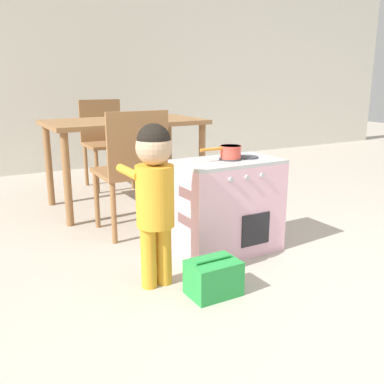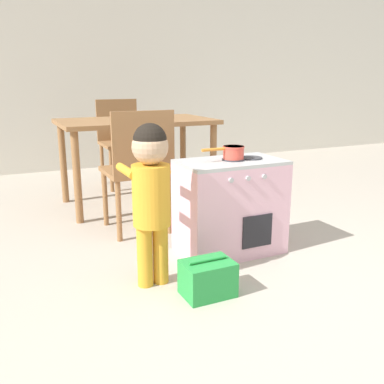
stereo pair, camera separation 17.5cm
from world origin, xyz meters
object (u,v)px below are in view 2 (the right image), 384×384
(dining_chair_near, at_px, (138,167))
(dining_table, at_px, (136,131))
(dining_chair_far, at_px, (121,139))
(play_kitchen, at_px, (230,207))
(child_figure, at_px, (151,185))
(toy_pot, at_px, (233,152))
(toy_basket, at_px, (208,278))

(dining_chair_near, bearing_deg, dining_table, 72.59)
(dining_chair_near, relative_size, dining_chair_far, 1.00)
(play_kitchen, xyz_separation_m, dining_chair_near, (-0.39, 0.57, 0.17))
(dining_table, height_order, dining_chair_far, dining_chair_far)
(child_figure, bearing_deg, dining_chair_near, 76.16)
(toy_pot, bearing_deg, dining_chair_near, 125.24)
(dining_chair_near, bearing_deg, toy_basket, -89.42)
(toy_pot, xyz_separation_m, dining_chair_far, (-0.10, 2.00, -0.16))
(dining_chair_near, bearing_deg, child_figure, -103.84)
(child_figure, bearing_deg, play_kitchen, 19.81)
(toy_pot, xyz_separation_m, dining_table, (-0.18, 1.27, 0.00))
(toy_pot, relative_size, dining_table, 0.22)
(play_kitchen, xyz_separation_m, child_figure, (-0.58, -0.21, 0.24))
(toy_pot, relative_size, dining_chair_near, 0.32)
(toy_basket, height_order, dining_table, dining_table)
(play_kitchen, bearing_deg, child_figure, -160.19)
(dining_chair_near, bearing_deg, dining_chair_far, 78.31)
(toy_pot, bearing_deg, toy_basket, -131.34)
(child_figure, xyz_separation_m, dining_chair_far, (0.49, 2.21, -0.07))
(child_figure, relative_size, toy_basket, 3.38)
(dining_table, xyz_separation_m, dining_chair_near, (-0.22, -0.70, -0.16))
(toy_pot, bearing_deg, dining_chair_far, 92.96)
(dining_table, bearing_deg, dining_chair_far, 83.96)
(dining_table, distance_m, dining_chair_near, 0.75)
(play_kitchen, relative_size, dining_chair_near, 0.73)
(child_figure, xyz_separation_m, dining_table, (0.41, 1.47, 0.09))
(play_kitchen, relative_size, dining_table, 0.50)
(toy_pot, bearing_deg, dining_table, 98.16)
(toy_basket, bearing_deg, child_figure, 130.79)
(toy_pot, distance_m, child_figure, 0.63)
(toy_basket, bearing_deg, dining_chair_far, 83.31)
(dining_chair_far, bearing_deg, toy_pot, 92.96)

